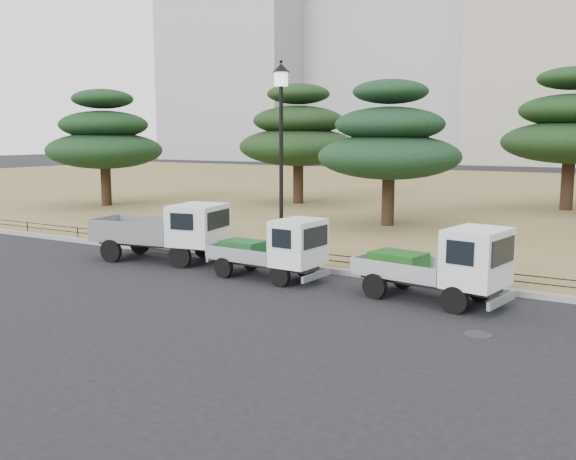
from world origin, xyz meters
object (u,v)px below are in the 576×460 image
Objects in this scene: truck_large at (167,229)px; truck_kei_front at (274,249)px; truck_kei_rear at (441,264)px; tarp_pile at (149,234)px; street_lamp at (281,129)px.

truck_large is 1.34× the size of truck_kei_front.
truck_large is 9.34m from truck_kei_rear.
truck_kei_front is 7.04m from tarp_pile.
truck_kei_rear is at bearing 2.29° from truck_kei_front.
truck_large reaches higher than truck_kei_front.
truck_kei_front is at bearing -17.12° from tarp_pile.
truck_large reaches higher than tarp_pile.
tarp_pile is (-6.72, 2.07, -0.40)m from truck_kei_front.
street_lamp is at bearing -1.99° from tarp_pile.
tarp_pile is (-2.29, 1.60, -0.57)m from truck_large.
tarp_pile is at bearing 135.55° from truck_large.
truck_large is at bearing -174.61° from truck_kei_rear.
truck_kei_rear is 11.82m from tarp_pile.
truck_kei_front reaches higher than tarp_pile.
truck_kei_rear is (4.89, -0.07, 0.07)m from truck_kei_front.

